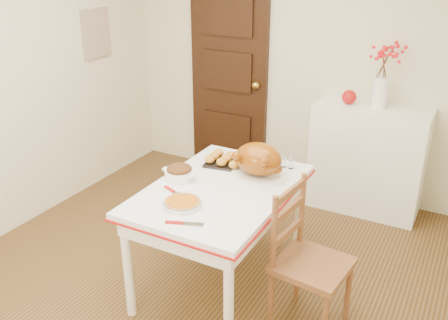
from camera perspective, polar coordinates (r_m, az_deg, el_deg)
The scene contains 17 objects.
floor at distance 3.69m, azimuth -4.33°, elevation -14.35°, with size 3.50×4.00×0.00m, color #41280E.
wall_back at distance 4.82m, azimuth 8.29°, elevation 11.17°, with size 3.50×0.00×2.50m, color beige.
door_back at distance 5.12m, azimuth 0.58°, elevation 9.60°, with size 0.85×0.06×2.06m, color black.
photo_board at distance 4.99m, azimuth -14.60°, elevation 14.02°, with size 0.03×0.35×0.45m, color tan.
sideboard at distance 4.63m, azimuth 16.26°, elevation 0.06°, with size 0.98×0.44×0.98m, color white.
kitchen_table at distance 3.48m, azimuth -0.40°, elevation -8.92°, with size 0.89×1.30×0.78m, color white, non-canonical shape.
chair_oak at distance 3.13m, azimuth 10.27°, elevation -11.57°, with size 0.42×0.42×0.96m, color brown, non-canonical shape.
berry_vase at distance 4.39m, azimuth 17.91°, elevation 9.25°, with size 0.29×0.29×0.56m, color white, non-canonical shape.
apple at distance 4.49m, azimuth 14.32°, elevation 7.10°, with size 0.13×0.13×0.13m, color #A60E0E.
turkey_platter at distance 3.39m, azimuth 4.02°, elevation -0.08°, with size 0.39×0.31×0.25m, color #844908, non-canonical shape.
pumpkin_pie at distance 3.06m, azimuth -4.85°, elevation -4.92°, with size 0.24×0.24×0.05m, color #B75E0D.
stuffing_dish at distance 3.40m, azimuth -5.21°, elevation -1.43°, with size 0.26×0.20×0.10m, color #532F16, non-canonical shape.
rolls_tray at distance 3.62m, azimuth 0.25°, elevation 0.03°, with size 0.29×0.23×0.08m, color #C37C1F, non-canonical shape.
pie_server at distance 2.88m, azimuth -4.65°, elevation -7.32°, with size 0.23×0.06×0.01m, color silver, non-canonical shape.
carving_knife at distance 3.21m, azimuth -5.43°, elevation -3.90°, with size 0.28×0.07×0.01m, color silver, non-canonical shape.
drinking_glass at distance 3.66m, azimuth 4.82°, elevation 0.51°, with size 0.06×0.06×0.11m, color white.
shaker_pair at distance 3.59m, azimuth 7.38°, elevation -0.22°, with size 0.09×0.04×0.09m, color white, non-canonical shape.
Camera 1 is at (1.62, -2.43, 2.26)m, focal length 39.40 mm.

